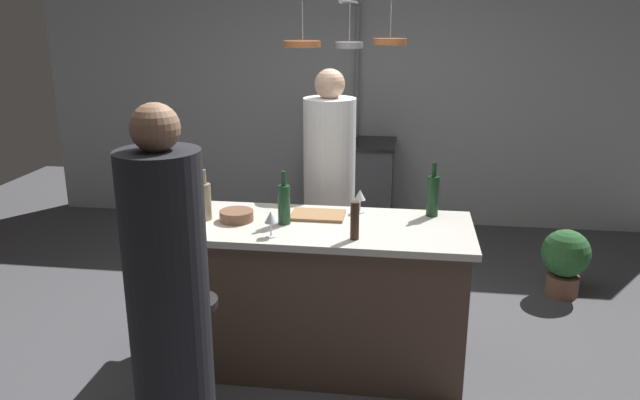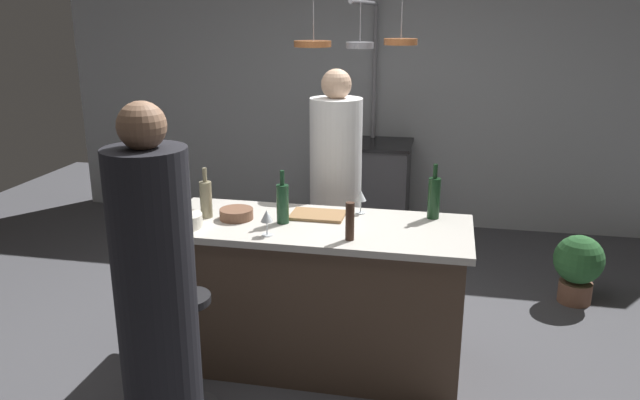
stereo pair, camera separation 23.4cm
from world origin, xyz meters
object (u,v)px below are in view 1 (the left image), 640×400
mixing_bowl_wooden (237,216)px  mixing_bowl_ceramic (185,224)px  cutting_board (318,215)px  wine_bottle_red (433,195)px  wine_glass_by_chef (360,196)px  chef (329,200)px  pepper_mill (355,221)px  wine_glass_near_right_guest (271,218)px  guest_left (169,310)px  stove_range (353,186)px  bar_stool_left (196,353)px  wine_bottle_green (284,204)px  wine_bottle_white (205,201)px  potted_plant (565,258)px

mixing_bowl_wooden → mixing_bowl_ceramic: 0.31m
cutting_board → wine_bottle_red: (0.68, 0.11, 0.12)m
wine_glass_by_chef → mixing_bowl_wooden: size_ratio=0.74×
chef → pepper_mill: chef is taller
wine_glass_by_chef → wine_glass_near_right_guest: size_ratio=1.00×
chef → pepper_mill: size_ratio=8.17×
mixing_bowl_wooden → cutting_board: bearing=17.1°
guest_left → wine_glass_by_chef: guest_left is taller
stove_range → mixing_bowl_ceramic: bearing=-105.1°
cutting_board → pepper_mill: 0.45m
stove_range → mixing_bowl_wooden: mixing_bowl_wooden is taller
bar_stool_left → pepper_mill: bearing=27.1°
cutting_board → wine_bottle_green: size_ratio=1.02×
mixing_bowl_ceramic → chef: bearing=56.3°
stove_range → wine_glass_by_chef: (0.23, -2.20, 0.56)m
bar_stool_left → wine_bottle_red: bearing=35.6°
wine_bottle_white → wine_glass_by_chef: (0.89, 0.26, -0.01)m
stove_range → wine_bottle_white: 2.61m
wine_bottle_red → wine_glass_near_right_guest: wine_bottle_red is taller
chef → wine_glass_by_chef: bearing=-65.6°
stove_range → wine_bottle_green: bearing=-94.3°
mixing_bowl_wooden → bar_stool_left: bearing=-96.8°
wine_bottle_red → wine_glass_near_right_guest: bearing=-150.8°
cutting_board → wine_bottle_white: wine_bottle_white is taller
wine_bottle_green → wine_bottle_red: bearing=17.4°
bar_stool_left → wine_bottle_white: 0.89m
guest_left → wine_bottle_white: bearing=98.1°
pepper_mill → wine_glass_by_chef: size_ratio=1.44×
potted_plant → mixing_bowl_wooden: mixing_bowl_wooden is taller
wine_bottle_red → mixing_bowl_ceramic: 1.46m
bar_stool_left → mixing_bowl_wooden: bearing=83.2°
guest_left → mixing_bowl_ceramic: bearing=104.1°
cutting_board → stove_range: bearing=89.7°
wine_bottle_white → mixing_bowl_ceramic: bearing=-105.8°
guest_left → wine_bottle_red: size_ratio=5.24×
potted_plant → wine_glass_by_chef: (-1.49, -0.95, 0.71)m
potted_plant → mixing_bowl_ceramic: (-2.43, -1.41, 0.64)m
cutting_board → mixing_bowl_ceramic: (-0.70, -0.34, 0.03)m
pepper_mill → wine_glass_near_right_guest: (-0.45, -0.03, 0.00)m
stove_range → guest_left: 3.48m
wine_glass_near_right_guest → mixing_bowl_ceramic: 0.51m
bar_stool_left → cutting_board: cutting_board is taller
mixing_bowl_wooden → wine_bottle_red: bearing=12.6°
chef → pepper_mill: bearing=-75.5°
guest_left → potted_plant: guest_left is taller
pepper_mill → wine_bottle_white: size_ratio=0.69×
stove_range → wine_bottle_white: bearing=-105.0°
chef → potted_plant: bearing=12.2°
wine_glass_near_right_guest → guest_left: bearing=-112.9°
stove_range → guest_left: bearing=-98.7°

